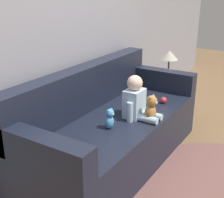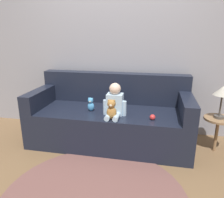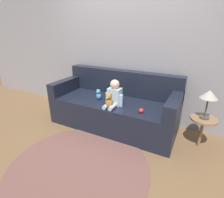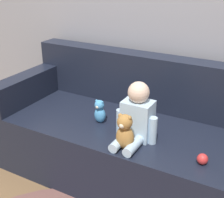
# 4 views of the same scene
# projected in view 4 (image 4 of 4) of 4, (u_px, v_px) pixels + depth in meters

# --- Properties ---
(ground_plane) EXTENTS (12.00, 12.00, 0.00)m
(ground_plane) POSITION_uv_depth(u_px,v_px,m) (132.00, 176.00, 2.51)
(ground_plane) COLOR brown
(wall_back) EXTENTS (8.00, 0.05, 2.60)m
(wall_back) POSITION_uv_depth(u_px,v_px,m) (165.00, 1.00, 2.39)
(wall_back) COLOR #93939E
(wall_back) RESTS_ON ground_plane
(couch) EXTENTS (2.11, 0.87, 0.92)m
(couch) POSITION_uv_depth(u_px,v_px,m) (136.00, 138.00, 2.41)
(couch) COLOR black
(couch) RESTS_ON ground_plane
(person_baby) EXTENTS (0.29, 0.33, 0.40)m
(person_baby) POSITION_uv_depth(u_px,v_px,m) (136.00, 117.00, 2.06)
(person_baby) COLOR silver
(person_baby) RESTS_ON couch
(teddy_bear_brown) EXTENTS (0.14, 0.11, 0.25)m
(teddy_bear_brown) POSITION_uv_depth(u_px,v_px,m) (125.00, 133.00, 1.96)
(teddy_bear_brown) COLOR #AD7A3D
(teddy_bear_brown) RESTS_ON couch
(plush_toy_side) EXTENTS (0.09, 0.08, 0.18)m
(plush_toy_side) POSITION_uv_depth(u_px,v_px,m) (100.00, 111.00, 2.30)
(plush_toy_side) COLOR #4C9EDB
(plush_toy_side) RESTS_ON couch
(toy_ball) EXTENTS (0.07, 0.07, 0.07)m
(toy_ball) POSITION_uv_depth(u_px,v_px,m) (202.00, 159.00, 1.84)
(toy_ball) COLOR red
(toy_ball) RESTS_ON couch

